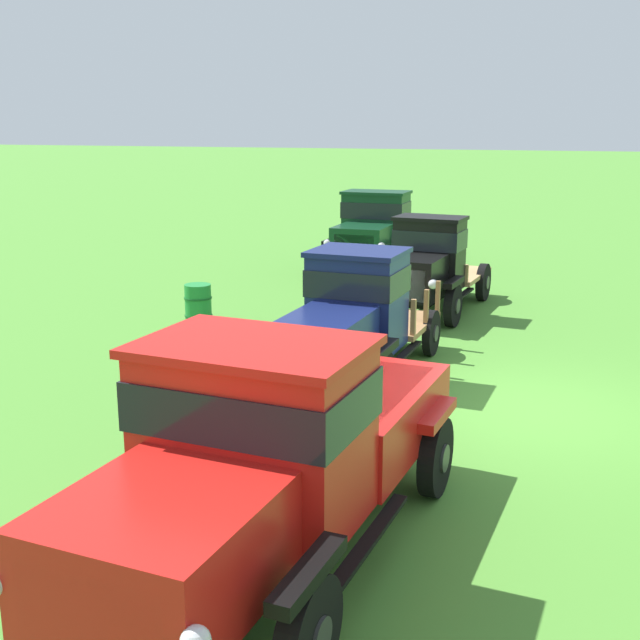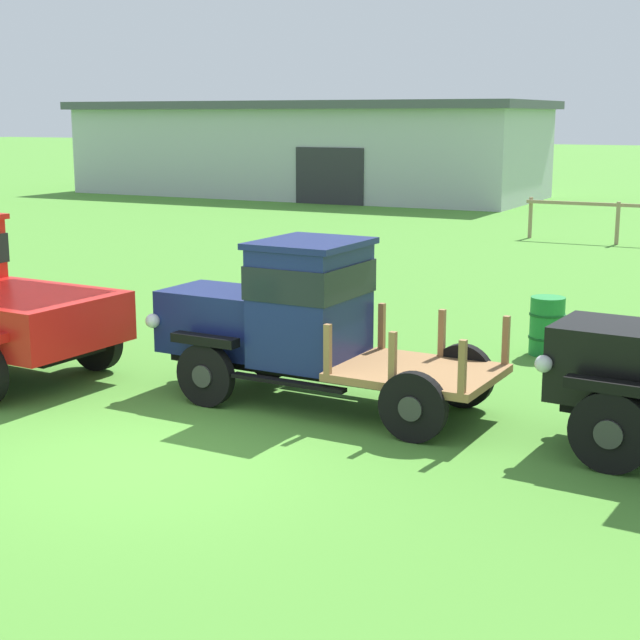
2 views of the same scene
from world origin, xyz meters
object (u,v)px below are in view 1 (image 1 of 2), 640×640
object	(u,v)px
oil_drum_near_fence	(198,307)
vintage_truck_midrow_center	(353,315)
vintage_truck_back_of_row	(380,229)
vintage_truck_second_in_line	(272,447)
vintage_truck_far_side	(428,266)

from	to	relation	value
oil_drum_near_fence	vintage_truck_midrow_center	bearing A→B (deg)	-119.74
vintage_truck_back_of_row	vintage_truck_second_in_line	bearing A→B (deg)	-167.80
vintage_truck_back_of_row	oil_drum_near_fence	world-z (taller)	vintage_truck_back_of_row
vintage_truck_second_in_line	vintage_truck_far_side	distance (m)	10.66
vintage_truck_second_in_line	oil_drum_near_fence	size ratio (longest dim) A/B	6.14
vintage_truck_midrow_center	vintage_truck_far_side	size ratio (longest dim) A/B	1.04
vintage_truck_second_in_line	vintage_truck_midrow_center	xyz separation A→B (m)	(5.46, 0.93, -0.02)
vintage_truck_second_in_line	vintage_truck_back_of_row	xyz separation A→B (m)	(16.09, 3.48, -0.03)
vintage_truck_far_side	oil_drum_near_fence	bearing A→B (deg)	124.12
vintage_truck_back_of_row	oil_drum_near_fence	xyz separation A→B (m)	(-8.29, 1.55, -0.67)
vintage_truck_second_in_line	oil_drum_near_fence	world-z (taller)	vintage_truck_second_in_line
oil_drum_near_fence	vintage_truck_second_in_line	bearing A→B (deg)	-147.20
vintage_truck_midrow_center	vintage_truck_back_of_row	size ratio (longest dim) A/B	0.89
vintage_truck_second_in_line	vintage_truck_far_side	size ratio (longest dim) A/B	1.25
vintage_truck_second_in_line	vintage_truck_midrow_center	world-z (taller)	vintage_truck_second_in_line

